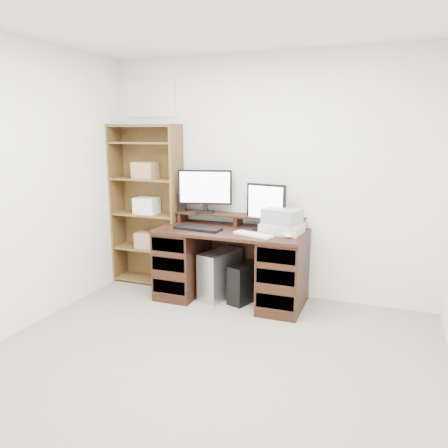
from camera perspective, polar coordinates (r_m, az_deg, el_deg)
The scene contains 14 objects.
room at distance 2.73m, azimuth -5.61°, elevation 1.99°, with size 3.54×4.04×2.54m.
desk at distance 4.51m, azimuth 0.97°, elevation -5.21°, with size 1.50×0.70×0.75m.
riser_shelf at distance 4.59m, azimuth 1.87°, elevation 0.94°, with size 1.40×0.22×0.12m.
monitor_wide at distance 4.66m, azimuth -2.50°, elevation 4.61°, with size 0.57×0.20×0.46m.
monitor_small at distance 4.40m, azimuth 5.51°, elevation 2.51°, with size 0.42×0.19×0.46m.
speaker at distance 4.80m, azimuth -5.53°, elevation 2.91°, with size 0.08×0.08×0.20m, color black.
keyboard_black at distance 4.41m, azimuth -3.45°, elevation -0.58°, with size 0.49×0.16×0.03m, color black.
keyboard_white at distance 4.17m, azimuth 3.83°, elevation -1.37°, with size 0.40×0.12×0.02m, color white.
mouse at distance 4.12m, azimuth 8.33°, elevation -1.55°, with size 0.09×0.06×0.04m, color silver.
printer at distance 4.28m, azimuth 7.56°, elevation -0.57°, with size 0.39×0.29×0.10m, color #BAB3A2.
basket at distance 4.26m, azimuth 7.61°, elevation 1.02°, with size 0.34×0.24×0.14m, color gray.
tower_silver at distance 4.61m, azimuth -0.50°, elevation -6.59°, with size 0.22×0.50×0.50m, color #ADAFB4.
tower_black at distance 4.53m, azimuth 2.80°, elevation -7.66°, with size 0.30×0.43×0.40m.
bookshelf at distance 5.03m, azimuth -9.94°, elevation 2.62°, with size 0.80×0.30×1.80m.
Camera 1 is at (1.20, -2.41, 1.73)m, focal length 35.00 mm.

